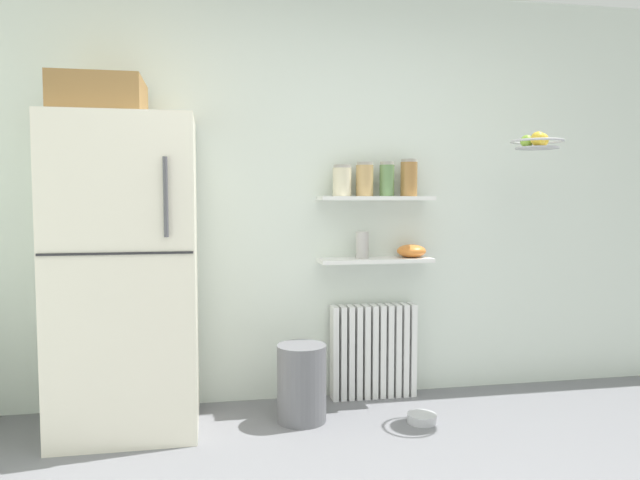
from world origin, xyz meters
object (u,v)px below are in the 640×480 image
at_px(radiator, 373,351).
at_px(storage_jar_2, 387,179).
at_px(vase, 362,245).
at_px(shelf_bowl, 411,251).
at_px(trash_bin, 302,383).
at_px(pet_food_bowl, 422,418).
at_px(storage_jar_0, 342,181).
at_px(storage_jar_1, 365,179).
at_px(hanging_fruit_basket, 537,142).
at_px(storage_jar_3, 409,178).
at_px(refrigerator, 125,267).

relative_size(radiator, storage_jar_2, 2.78).
relative_size(radiator, vase, 3.54).
distance_m(shelf_bowl, trash_bin, 1.09).
bearing_deg(vase, pet_food_bowl, -62.11).
bearing_deg(storage_jar_0, pet_food_bowl, -50.65).
xyz_separation_m(storage_jar_1, storage_jar_2, (0.15, -0.00, 0.00)).
height_order(radiator, pet_food_bowl, radiator).
bearing_deg(radiator, storage_jar_0, -172.16).
xyz_separation_m(storage_jar_0, storage_jar_2, (0.29, 0.00, 0.01)).
bearing_deg(shelf_bowl, hanging_fruit_basket, -30.94).
relative_size(storage_jar_3, trash_bin, 0.53).
height_order(radiator, storage_jar_0, storage_jar_0).
height_order(storage_jar_0, storage_jar_3, storage_jar_3).
relative_size(storage_jar_1, storage_jar_2, 0.99).
relative_size(vase, shelf_bowl, 0.92).
height_order(refrigerator, storage_jar_1, refrigerator).
relative_size(storage_jar_2, storage_jar_3, 0.92).
bearing_deg(radiator, storage_jar_3, -7.84).
relative_size(storage_jar_3, vase, 1.39).
distance_m(storage_jar_0, storage_jar_2, 0.29).
bearing_deg(refrigerator, shelf_bowl, 7.19).
bearing_deg(pet_food_bowl, radiator, 107.63).
bearing_deg(storage_jar_2, storage_jar_0, 180.00).
bearing_deg(storage_jar_1, storage_jar_3, -0.00).
bearing_deg(shelf_bowl, storage_jar_2, 180.00).
xyz_separation_m(radiator, storage_jar_1, (-0.07, -0.03, 1.11)).
relative_size(refrigerator, trash_bin, 4.32).
bearing_deg(storage_jar_0, refrigerator, -170.27).
height_order(storage_jar_2, vase, storage_jar_2).
height_order(refrigerator, storage_jar_3, refrigerator).
xyz_separation_m(radiator, vase, (-0.09, -0.03, 0.69)).
relative_size(refrigerator, radiator, 3.20).
bearing_deg(hanging_fruit_basket, storage_jar_2, 154.62).
relative_size(radiator, trash_bin, 1.35).
relative_size(storage_jar_0, pet_food_bowl, 1.15).
xyz_separation_m(radiator, trash_bin, (-0.52, -0.33, -0.08)).
distance_m(storage_jar_1, pet_food_bowl, 1.47).
distance_m(storage_jar_3, pet_food_bowl, 1.47).
bearing_deg(refrigerator, storage_jar_2, 7.95).
xyz_separation_m(storage_jar_1, storage_jar_3, (0.29, -0.00, 0.01)).
bearing_deg(storage_jar_1, storage_jar_0, -180.00).
xyz_separation_m(trash_bin, pet_food_bowl, (0.67, -0.16, -0.20)).
distance_m(storage_jar_2, pet_food_bowl, 1.46).
bearing_deg(refrigerator, pet_food_bowl, -8.08).
bearing_deg(shelf_bowl, storage_jar_1, 180.00).
bearing_deg(storage_jar_2, radiator, 157.56).
bearing_deg(vase, shelf_bowl, 0.00).
xyz_separation_m(vase, pet_food_bowl, (0.24, -0.45, -0.97)).
relative_size(storage_jar_0, vase, 1.15).
height_order(radiator, trash_bin, radiator).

